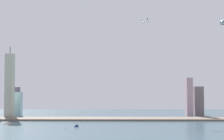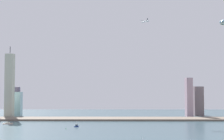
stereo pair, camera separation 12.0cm
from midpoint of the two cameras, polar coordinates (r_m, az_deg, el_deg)
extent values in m
cube|color=#6C5F52|center=(688.06, -1.98, -8.41)|extent=(784.89, 60.03, 3.57)
cube|color=beige|center=(762.41, -17.24, -2.60)|extent=(17.60, 17.55, 140.47)
cylinder|color=#4C4C51|center=(766.81, -17.15, 3.28)|extent=(1.60, 1.60, 16.59)
cube|color=slate|center=(815.37, 14.62, -5.18)|extent=(21.38, 26.15, 68.56)
cube|color=#96C1C5|center=(800.95, -16.19, -5.64)|extent=(24.81, 19.97, 56.06)
cube|color=#594F67|center=(800.03, -16.16, -3.24)|extent=(14.89, 11.98, 11.20)
cube|color=#A98997|center=(781.77, 13.11, -4.56)|extent=(13.72, 25.95, 88.56)
cube|color=navy|center=(568.54, -6.12, -9.63)|extent=(7.05, 9.82, 1.71)
cube|color=#323F44|center=(568.31, -6.12, -9.42)|extent=(3.88, 4.70, 2.47)
cylinder|color=silver|center=(567.88, -6.12, -9.03)|extent=(0.24, 0.24, 5.35)
cube|color=beige|center=(634.62, -17.54, -8.81)|extent=(17.19, 8.18, 1.74)
cube|color=silver|center=(634.43, -17.54, -8.64)|extent=(7.77, 5.16, 1.93)
cylinder|color=silver|center=(386.04, 5.33, -11.87)|extent=(0.24, 0.24, 6.52)
cone|color=green|center=(540.26, -7.93, -9.93)|extent=(1.07, 1.07, 2.34)
cylinder|color=#BAC0C1|center=(741.14, 5.67, 8.32)|extent=(14.13, 20.05, 2.17)
sphere|color=#BAC0C1|center=(749.83, 5.13, 8.18)|extent=(2.17, 2.17, 2.17)
cube|color=#BAC0C1|center=(741.33, 5.67, 8.39)|extent=(20.08, 14.25, 0.50)
cube|color=#BAC0C1|center=(733.96, 6.13, 8.46)|extent=(7.48, 5.68, 0.40)
cube|color=#2D333D|center=(734.61, 6.13, 8.71)|extent=(1.33, 1.66, 5.00)
camera|label=1|loc=(0.06, -90.00, 0.00)|focal=53.04mm
camera|label=2|loc=(0.06, 90.00, 0.00)|focal=53.04mm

